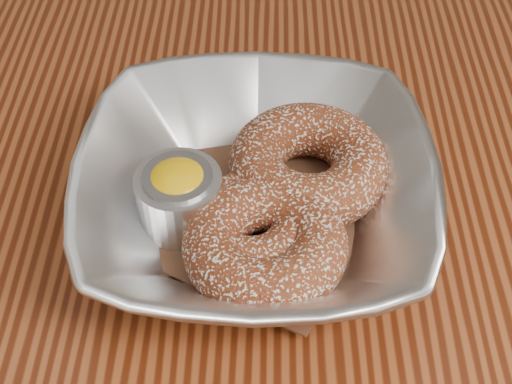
{
  "coord_description": "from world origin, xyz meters",
  "views": [
    {
      "loc": [
        -0.05,
        -0.28,
        1.13
      ],
      "look_at": [
        -0.06,
        0.04,
        0.78
      ],
      "focal_mm": 50.0,
      "sensor_mm": 36.0,
      "label": 1
    }
  ],
  "objects_px": {
    "serving_bowl": "(256,193)",
    "donut_extra": "(251,226)",
    "ramekin": "(180,196)",
    "donut_front": "(265,244)",
    "table": "(334,344)",
    "donut_back": "(308,164)"
  },
  "relations": [
    {
      "from": "serving_bowl",
      "to": "donut_extra",
      "type": "relative_size",
      "value": 2.74
    },
    {
      "from": "serving_bowl",
      "to": "ramekin",
      "type": "xyz_separation_m",
      "value": [
        -0.05,
        -0.01,
        0.0
      ]
    },
    {
      "from": "serving_bowl",
      "to": "donut_front",
      "type": "height_order",
      "value": "serving_bowl"
    },
    {
      "from": "donut_front",
      "to": "ramekin",
      "type": "distance_m",
      "value": 0.07
    },
    {
      "from": "table",
      "to": "serving_bowl",
      "type": "xyz_separation_m",
      "value": [
        -0.06,
        0.04,
        0.13
      ]
    },
    {
      "from": "serving_bowl",
      "to": "donut_back",
      "type": "distance_m",
      "value": 0.04
    },
    {
      "from": "table",
      "to": "donut_front",
      "type": "bearing_deg",
      "value": -175.53
    },
    {
      "from": "ramekin",
      "to": "donut_back",
      "type": "bearing_deg",
      "value": 21.49
    },
    {
      "from": "ramekin",
      "to": "donut_front",
      "type": "bearing_deg",
      "value": -32.55
    },
    {
      "from": "donut_back",
      "to": "ramekin",
      "type": "bearing_deg",
      "value": -158.51
    },
    {
      "from": "donut_front",
      "to": "serving_bowl",
      "type": "bearing_deg",
      "value": 98.42
    },
    {
      "from": "serving_bowl",
      "to": "donut_back",
      "type": "relative_size",
      "value": 2.15
    },
    {
      "from": "donut_extra",
      "to": "ramekin",
      "type": "distance_m",
      "value": 0.05
    },
    {
      "from": "serving_bowl",
      "to": "donut_extra",
      "type": "height_order",
      "value": "serving_bowl"
    },
    {
      "from": "donut_back",
      "to": "ramekin",
      "type": "distance_m",
      "value": 0.09
    },
    {
      "from": "donut_extra",
      "to": "serving_bowl",
      "type": "bearing_deg",
      "value": 83.68
    },
    {
      "from": "serving_bowl",
      "to": "donut_front",
      "type": "bearing_deg",
      "value": -81.58
    },
    {
      "from": "donut_front",
      "to": "donut_back",
      "type": "bearing_deg",
      "value": 67.43
    },
    {
      "from": "serving_bowl",
      "to": "ramekin",
      "type": "distance_m",
      "value": 0.05
    },
    {
      "from": "donut_back",
      "to": "ramekin",
      "type": "relative_size",
      "value": 1.93
    },
    {
      "from": "serving_bowl",
      "to": "ramekin",
      "type": "bearing_deg",
      "value": -172.2
    },
    {
      "from": "donut_front",
      "to": "ramekin",
      "type": "bearing_deg",
      "value": 147.45
    }
  ]
}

